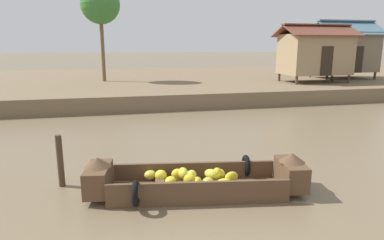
{
  "coord_description": "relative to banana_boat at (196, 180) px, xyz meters",
  "views": [
    {
      "loc": [
        -0.64,
        -2.13,
        3.15
      ],
      "look_at": [
        1.38,
        6.71,
        1.14
      ],
      "focal_mm": 31.38,
      "sensor_mm": 36.0,
      "label": 1
    }
  ],
  "objects": [
    {
      "name": "ground_plane",
      "position": [
        -0.97,
        5.52,
        -0.3
      ],
      "size": [
        300.0,
        300.0,
        0.0
      ],
      "primitive_type": "plane",
      "color": "#726047"
    },
    {
      "name": "riverbank_strip",
      "position": [
        -0.97,
        19.34,
        0.1
      ],
      "size": [
        160.0,
        20.0,
        0.8
      ],
      "primitive_type": "cube",
      "color": "#756047",
      "rests_on": "ground"
    },
    {
      "name": "banana_boat",
      "position": [
        0.0,
        0.0,
        0.0
      ],
      "size": [
        4.77,
        1.77,
        0.87
      ],
      "color": "brown",
      "rests_on": "ground"
    },
    {
      "name": "stilt_house_left",
      "position": [
        11.15,
        13.29,
        2.37
      ],
      "size": [
        4.78,
        3.18,
        3.71
      ],
      "color": "#4C3826",
      "rests_on": "riverbank_strip"
    },
    {
      "name": "stilt_house_mid_left",
      "position": [
        14.68,
        15.16,
        2.48
      ],
      "size": [
        4.54,
        3.56,
        4.15
      ],
      "color": "#4C3826",
      "rests_on": "riverbank_strip"
    },
    {
      "name": "palm_tree_near",
      "position": [
        -2.33,
        16.92,
        5.44
      ],
      "size": [
        2.53,
        2.53,
        6.24
      ],
      "color": "brown",
      "rests_on": "riverbank_strip"
    },
    {
      "name": "mooring_post",
      "position": [
        -2.92,
        1.07,
        0.3
      ],
      "size": [
        0.14,
        0.14,
        1.21
      ],
      "primitive_type": "cylinder",
      "color": "#423323",
      "rests_on": "ground"
    }
  ]
}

